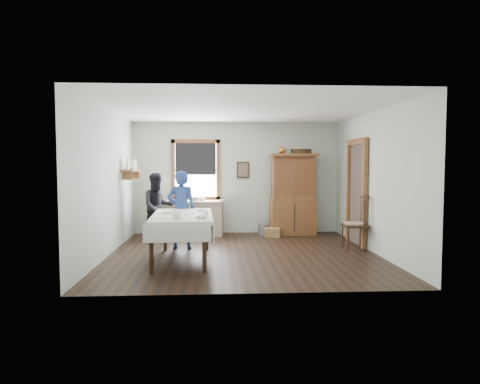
% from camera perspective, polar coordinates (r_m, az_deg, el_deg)
% --- Properties ---
extents(room, '(5.01, 5.01, 2.70)m').
position_cam_1_polar(room, '(8.00, 0.44, 1.29)').
color(room, black).
rests_on(room, ground).
extents(window, '(1.18, 0.07, 1.48)m').
position_cam_1_polar(window, '(10.45, -5.92, 3.37)').
color(window, white).
rests_on(window, room).
extents(doorway, '(0.09, 1.14, 2.22)m').
position_cam_1_polar(doorway, '(9.33, 15.32, 0.35)').
color(doorway, '#4D3F37').
rests_on(doorway, room).
extents(wall_shelf, '(0.24, 1.00, 0.44)m').
position_cam_1_polar(wall_shelf, '(9.69, -14.30, 2.92)').
color(wall_shelf, brown).
rests_on(wall_shelf, room).
extents(framed_picture, '(0.30, 0.04, 0.40)m').
position_cam_1_polar(framed_picture, '(10.46, 0.40, 2.96)').
color(framed_picture, '#382313').
rests_on(framed_picture, room).
extents(rug_beater, '(0.01, 0.27, 0.27)m').
position_cam_1_polar(rug_beater, '(8.79, 16.49, 3.77)').
color(rug_beater, black).
rests_on(rug_beater, room).
extents(work_counter, '(1.48, 0.66, 0.83)m').
position_cam_1_polar(work_counter, '(10.21, -6.27, -3.47)').
color(work_counter, tan).
rests_on(work_counter, room).
extents(china_hutch, '(1.15, 0.56, 1.94)m').
position_cam_1_polar(china_hutch, '(10.35, 7.06, -0.29)').
color(china_hutch, brown).
rests_on(china_hutch, room).
extents(dining_table, '(1.16, 2.08, 0.81)m').
position_cam_1_polar(dining_table, '(7.60, -7.69, -6.03)').
color(dining_table, white).
rests_on(dining_table, room).
extents(spindle_chair, '(0.50, 0.50, 1.07)m').
position_cam_1_polar(spindle_chair, '(8.74, 15.03, -3.99)').
color(spindle_chair, '#382313').
rests_on(spindle_chair, room).
extents(pail, '(0.31, 0.31, 0.27)m').
position_cam_1_polar(pail, '(10.21, 3.10, -5.03)').
color(pail, gray).
rests_on(pail, room).
extents(wicker_basket, '(0.40, 0.33, 0.20)m').
position_cam_1_polar(wicker_basket, '(10.02, 4.39, -5.40)').
color(wicker_basket, olive).
rests_on(wicker_basket, room).
extents(woman_blue, '(0.57, 0.40, 1.45)m').
position_cam_1_polar(woman_blue, '(8.58, -7.82, -2.77)').
color(woman_blue, navy).
rests_on(woman_blue, room).
extents(figure_dark, '(0.81, 0.72, 1.39)m').
position_cam_1_polar(figure_dark, '(9.70, -10.91, -2.24)').
color(figure_dark, black).
rests_on(figure_dark, room).
extents(table_cup_a, '(0.13, 0.13, 0.10)m').
position_cam_1_polar(table_cup_a, '(6.83, -8.40, -3.28)').
color(table_cup_a, white).
rests_on(table_cup_a, dining_table).
extents(table_cup_b, '(0.10, 0.10, 0.09)m').
position_cam_1_polar(table_cup_b, '(7.35, -4.61, -2.79)').
color(table_cup_b, white).
rests_on(table_cup_b, dining_table).
extents(table_bowl, '(0.28, 0.28, 0.05)m').
position_cam_1_polar(table_bowl, '(6.99, -5.16, -3.26)').
color(table_bowl, white).
rests_on(table_bowl, dining_table).
extents(counter_book, '(0.17, 0.22, 0.02)m').
position_cam_1_polar(counter_book, '(10.07, -2.82, -1.14)').
color(counter_book, brown).
rests_on(counter_book, work_counter).
extents(counter_bowl, '(0.22, 0.22, 0.06)m').
position_cam_1_polar(counter_bowl, '(10.18, -5.20, -0.98)').
color(counter_bowl, white).
rests_on(counter_bowl, work_counter).
extents(shelf_bowl, '(0.22, 0.22, 0.05)m').
position_cam_1_polar(shelf_bowl, '(9.71, -14.29, 3.06)').
color(shelf_bowl, white).
rests_on(shelf_bowl, wall_shelf).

